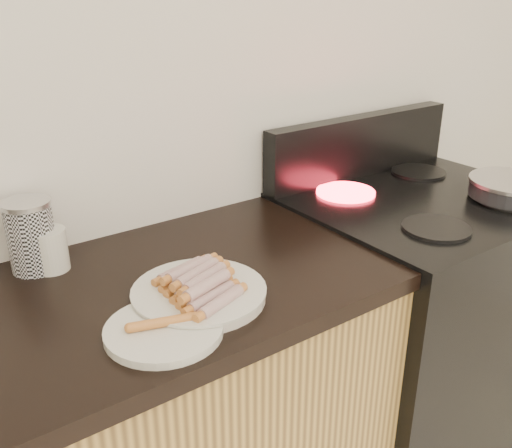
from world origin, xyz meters
TOP-DOWN VIEW (x-y plane):
  - wall_back at (0.00, 2.00)m, footprint 4.00×0.04m
  - stove at (0.78, 1.68)m, footprint 0.76×0.65m
  - stove_panel at (0.78, 1.96)m, footprint 0.76×0.06m
  - burner_near_left at (0.61, 1.51)m, footprint 0.18×0.18m
  - burner_near_right at (0.95, 1.51)m, footprint 0.18×0.18m
  - burner_far_left at (0.61, 1.84)m, footprint 0.18×0.18m
  - burner_far_right at (0.95, 1.84)m, footprint 0.18×0.18m
  - main_plate at (-0.07, 1.58)m, footprint 0.34×0.34m
  - side_plate at (-0.19, 1.51)m, footprint 0.28×0.28m
  - hotdog_pile at (-0.07, 1.58)m, footprint 0.12×0.22m
  - plain_sausages at (-0.19, 1.51)m, footprint 0.13×0.06m
  - canister at (-0.30, 1.92)m, footprint 0.11×0.11m
  - mug at (-0.27, 1.90)m, footprint 0.10×0.10m

SIDE VIEW (x-z plane):
  - stove at x=0.78m, z-range 0.00..0.91m
  - side_plate at x=-0.19m, z-range 0.90..0.92m
  - main_plate at x=-0.07m, z-range 0.90..0.92m
  - burner_near_left at x=0.61m, z-range 0.91..0.92m
  - burner_near_right at x=0.95m, z-range 0.91..0.92m
  - burner_far_left at x=0.61m, z-range 0.91..0.92m
  - burner_far_right at x=0.95m, z-range 0.91..0.92m
  - plain_sausages at x=-0.19m, z-range 0.92..0.94m
  - hotdog_pile at x=-0.07m, z-range 0.92..0.96m
  - mug at x=-0.27m, z-range 0.90..1.00m
  - canister at x=-0.30m, z-range 0.90..1.07m
  - stove_panel at x=0.78m, z-range 0.91..1.11m
  - wall_back at x=0.00m, z-range 0.00..2.60m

